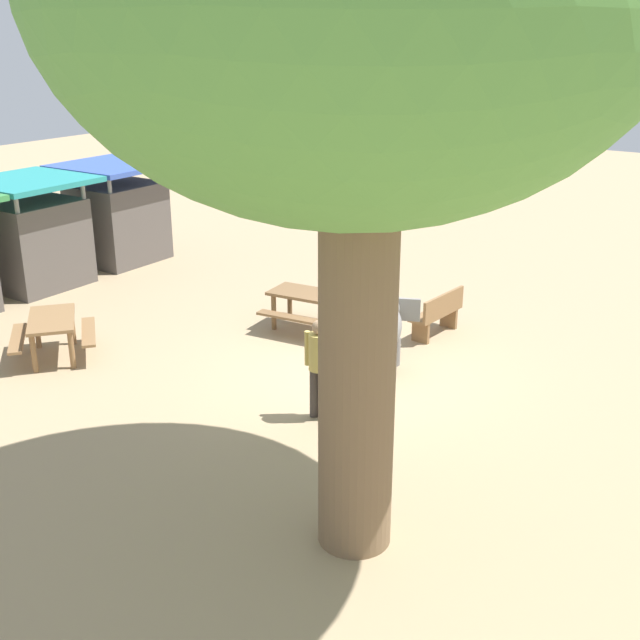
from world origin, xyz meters
name	(u,v)px	position (x,y,z in m)	size (l,w,h in m)	color
ground_plane	(353,375)	(0.00, 0.00, 0.00)	(60.00, 60.00, 0.00)	tan
elephant	(384,326)	(0.58, -0.27, 0.79)	(1.76, 1.41, 1.24)	slate
person_handler	(319,362)	(-1.66, -0.39, 0.95)	(0.32, 0.51, 1.62)	#3F3833
wooden_bench	(438,313)	(2.58, -0.38, 0.47)	(1.43, 0.54, 0.88)	olive
picnic_table_near	(52,328)	(-2.36, 4.99, 0.59)	(2.10, 2.10, 0.78)	olive
picnic_table_far	(308,302)	(1.43, 1.95, 0.59)	(1.62, 1.64, 0.78)	brown
market_stall_teal	(33,238)	(0.29, 8.86, 1.14)	(2.50, 2.50, 2.52)	#59514C
market_stall_blue	(118,217)	(2.89, 8.86, 1.14)	(2.50, 2.50, 2.52)	#59514C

